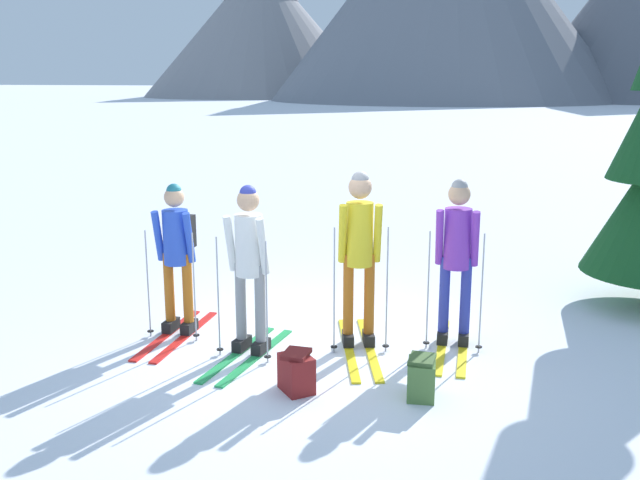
{
  "coord_description": "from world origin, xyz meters",
  "views": [
    {
      "loc": [
        2.19,
        -6.81,
        2.79
      ],
      "look_at": [
        0.08,
        0.48,
        1.05
      ],
      "focal_mm": 40.09,
      "sensor_mm": 36.0,
      "label": 1
    }
  ],
  "objects_px": {
    "backpack_on_snow_beside": "(421,378)",
    "skier_in_white": "(249,262)",
    "skier_in_blue": "(177,251)",
    "skier_in_yellow": "(359,251)",
    "skier_in_purple": "(457,255)",
    "backpack_on_snow_front": "(296,372)"
  },
  "relations": [
    {
      "from": "backpack_on_snow_beside",
      "to": "skier_in_white",
      "type": "bearing_deg",
      "value": 163.07
    },
    {
      "from": "skier_in_blue",
      "to": "backpack_on_snow_beside",
      "type": "relative_size",
      "value": 4.42
    },
    {
      "from": "skier_in_blue",
      "to": "skier_in_yellow",
      "type": "distance_m",
      "value": 2.01
    },
    {
      "from": "skier_in_purple",
      "to": "backpack_on_snow_front",
      "type": "distance_m",
      "value": 2.16
    },
    {
      "from": "skier_in_purple",
      "to": "backpack_on_snow_beside",
      "type": "distance_m",
      "value": 1.6
    },
    {
      "from": "skier_in_yellow",
      "to": "backpack_on_snow_front",
      "type": "height_order",
      "value": "skier_in_yellow"
    },
    {
      "from": "skier_in_white",
      "to": "skier_in_yellow",
      "type": "xyz_separation_m",
      "value": [
        1.02,
        0.5,
        0.07
      ]
    },
    {
      "from": "backpack_on_snow_front",
      "to": "backpack_on_snow_beside",
      "type": "height_order",
      "value": "same"
    },
    {
      "from": "skier_in_purple",
      "to": "skier_in_yellow",
      "type": "bearing_deg",
      "value": -161.57
    },
    {
      "from": "skier_in_yellow",
      "to": "backpack_on_snow_beside",
      "type": "height_order",
      "value": "skier_in_yellow"
    },
    {
      "from": "skier_in_purple",
      "to": "skier_in_white",
      "type": "bearing_deg",
      "value": -157.64
    },
    {
      "from": "skier_in_blue",
      "to": "skier_in_white",
      "type": "relative_size",
      "value": 0.96
    },
    {
      "from": "backpack_on_snow_front",
      "to": "backpack_on_snow_beside",
      "type": "bearing_deg",
      "value": 9.74
    },
    {
      "from": "skier_in_blue",
      "to": "backpack_on_snow_front",
      "type": "relative_size",
      "value": 4.23
    },
    {
      "from": "skier_in_white",
      "to": "backpack_on_snow_front",
      "type": "distance_m",
      "value": 1.31
    },
    {
      "from": "skier_in_yellow",
      "to": "backpack_on_snow_beside",
      "type": "xyz_separation_m",
      "value": [
        0.82,
        -1.06,
        -0.85
      ]
    },
    {
      "from": "skier_in_yellow",
      "to": "skier_in_purple",
      "type": "xyz_separation_m",
      "value": [
        0.96,
        0.32,
        -0.06
      ]
    },
    {
      "from": "skier_in_yellow",
      "to": "backpack_on_snow_beside",
      "type": "relative_size",
      "value": 4.9
    },
    {
      "from": "skier_in_blue",
      "to": "backpack_on_snow_front",
      "type": "distance_m",
      "value": 2.17
    },
    {
      "from": "backpack_on_snow_beside",
      "to": "skier_in_blue",
      "type": "bearing_deg",
      "value": 162.22
    },
    {
      "from": "skier_in_purple",
      "to": "backpack_on_snow_beside",
      "type": "relative_size",
      "value": 4.68
    },
    {
      "from": "skier_in_yellow",
      "to": "backpack_on_snow_beside",
      "type": "distance_m",
      "value": 1.59
    }
  ]
}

